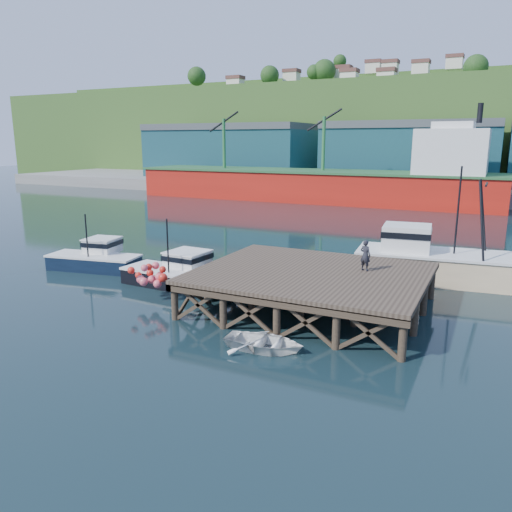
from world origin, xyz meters
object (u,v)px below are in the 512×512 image
Objects in this scene: trawler at (441,258)px; dinghy at (264,342)px; boat_black at (179,273)px; boat_navy at (96,257)px; dockworker at (365,255)px.

trawler is 16.23m from dinghy.
boat_black is 2.04× the size of dinghy.
dinghy is (16.93, -7.75, -0.45)m from boat_navy.
boat_black is (7.73, -0.88, -0.02)m from boat_navy.
dockworker is at bearing -22.16° from dinghy.
dockworker is (2.49, 7.55, 2.61)m from dinghy.
boat_black is 11.49m from dinghy.
boat_black is 11.91m from dockworker.
boat_black is at bearing 22.46° from dockworker.
dockworker is (11.69, 0.67, 2.17)m from boat_black.
trawler is 3.22× the size of dinghy.
dinghy is 8.37m from dockworker.
boat_black is at bearing 49.33° from dinghy.
boat_black is 4.27× the size of dockworker.
dinghy is at bearing -116.31° from trawler.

